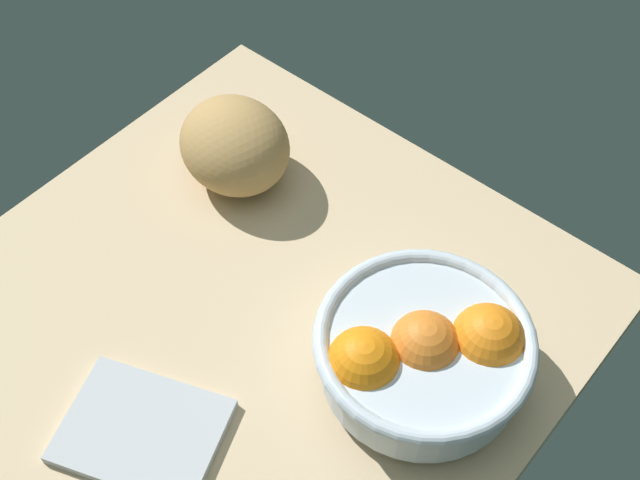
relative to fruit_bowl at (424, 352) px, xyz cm
name	(u,v)px	position (x,y,z in cm)	size (l,w,h in cm)	color
ground_plane	(258,315)	(-19.16, -4.71, -6.84)	(66.20, 64.38, 3.00)	#D2B68C
fruit_bowl	(424,352)	(0.00, 0.00, 0.00)	(22.60, 22.60, 10.02)	silver
bread_loaf	(235,145)	(-34.85, 8.60, -0.03)	(14.82, 13.02, 10.62)	tan
napkin_folded	(142,431)	(-17.63, -23.38, -4.77)	(15.90, 12.21, 1.15)	#B8BDC5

